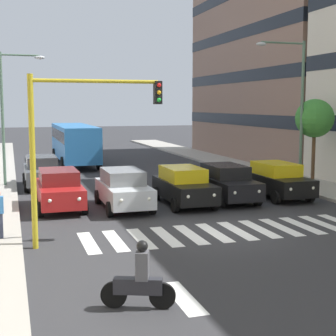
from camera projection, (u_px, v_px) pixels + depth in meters
ground_plane at (226, 232)px, 18.25m from camera, size 180.00×180.00×0.00m
building_left_block_0 at (283, 58)px, 41.98m from camera, size 8.78×19.83×16.88m
crosswalk_markings at (226, 231)px, 18.24m from camera, size 10.35×2.80×0.01m
lane_arrow_1 at (183, 298)px, 11.99m from camera, size 0.50×2.20×0.01m
car_0 at (277, 180)px, 24.85m from camera, size 2.02×4.44×1.72m
car_1 at (226, 183)px, 23.95m from camera, size 2.02×4.44×1.72m
car_2 at (184, 186)px, 23.04m from camera, size 2.02×4.44×1.72m
car_3 at (123, 189)px, 22.20m from camera, size 2.02×4.44×1.72m
car_4 at (59, 189)px, 22.15m from camera, size 2.02×4.44×1.72m
car_row2_0 at (42, 171)px, 27.97m from camera, size 2.02×4.44×1.72m
bus_behind_traffic at (74, 140)px, 38.52m from camera, size 2.78×10.50×3.00m
motorcycle_with_rider at (139, 281)px, 11.30m from camera, size 1.62×0.70×1.57m
traffic_light_gantry at (72, 132)px, 16.03m from camera, size 4.29×0.36×5.50m
street_lamp_left at (295, 99)px, 26.83m from camera, size 2.87×0.28×7.74m
street_lamp_right at (9, 106)px, 27.52m from camera, size 2.42×0.28×7.23m
street_tree_1 at (315, 119)px, 27.60m from camera, size 2.11×2.11×4.72m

